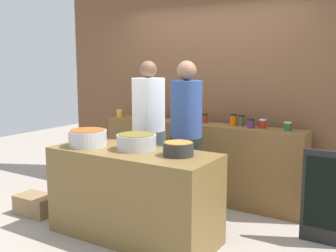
# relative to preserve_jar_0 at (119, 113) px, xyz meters

# --- Properties ---
(ground) EXTENTS (12.00, 12.00, 0.00)m
(ground) POSITION_rel_preserve_jar_0_xyz_m (1.24, -1.04, -1.04)
(ground) COLOR gray
(storefront_wall) EXTENTS (4.80, 0.12, 3.00)m
(storefront_wall) POSITION_rel_preserve_jar_0_xyz_m (1.24, 0.41, 0.46)
(storefront_wall) COLOR brown
(storefront_wall) RESTS_ON ground
(display_shelf) EXTENTS (2.70, 0.36, 0.99)m
(display_shelf) POSITION_rel_preserve_jar_0_xyz_m (1.24, 0.06, -0.54)
(display_shelf) COLOR brown
(display_shelf) RESTS_ON ground
(prep_table) EXTENTS (1.70, 0.70, 0.89)m
(prep_table) POSITION_rel_preserve_jar_0_xyz_m (1.24, -1.34, -0.59)
(prep_table) COLOR brown
(prep_table) RESTS_ON ground
(preserve_jar_0) EXTENTS (0.08, 0.08, 0.10)m
(preserve_jar_0) POSITION_rel_preserve_jar_0_xyz_m (0.00, 0.00, 0.00)
(preserve_jar_0) COLOR gold
(preserve_jar_0) RESTS_ON display_shelf
(preserve_jar_1) EXTENTS (0.09, 0.09, 0.11)m
(preserve_jar_1) POSITION_rel_preserve_jar_0_xyz_m (0.60, 0.11, 0.00)
(preserve_jar_1) COLOR orange
(preserve_jar_1) RESTS_ON display_shelf
(preserve_jar_2) EXTENTS (0.08, 0.08, 0.12)m
(preserve_jar_2) POSITION_rel_preserve_jar_0_xyz_m (1.29, 0.12, 0.01)
(preserve_jar_2) COLOR maroon
(preserve_jar_2) RESTS_ON display_shelf
(preserve_jar_3) EXTENTS (0.09, 0.09, 0.14)m
(preserve_jar_3) POSITION_rel_preserve_jar_0_xyz_m (1.68, 0.12, 0.02)
(preserve_jar_3) COLOR #CE5B06
(preserve_jar_3) RESTS_ON display_shelf
(preserve_jar_4) EXTENTS (0.08, 0.08, 0.13)m
(preserve_jar_4) POSITION_rel_preserve_jar_0_xyz_m (1.78, 0.13, 0.01)
(preserve_jar_4) COLOR #3B4F2F
(preserve_jar_4) RESTS_ON display_shelf
(preserve_jar_5) EXTENTS (0.09, 0.09, 0.11)m
(preserve_jar_5) POSITION_rel_preserve_jar_0_xyz_m (1.93, 0.05, 0.00)
(preserve_jar_5) COLOR #522B5E
(preserve_jar_5) RESTS_ON display_shelf
(preserve_jar_6) EXTENTS (0.08, 0.08, 0.11)m
(preserve_jar_6) POSITION_rel_preserve_jar_0_xyz_m (2.06, 0.10, 0.00)
(preserve_jar_6) COLOR #B52411
(preserve_jar_6) RESTS_ON display_shelf
(preserve_jar_7) EXTENTS (0.09, 0.09, 0.10)m
(preserve_jar_7) POSITION_rel_preserve_jar_0_xyz_m (2.35, 0.09, -0.00)
(preserve_jar_7) COLOR #24573A
(preserve_jar_7) RESTS_ON display_shelf
(cooking_pot_left) EXTENTS (0.39, 0.39, 0.17)m
(cooking_pot_left) POSITION_rel_preserve_jar_0_xyz_m (0.72, -1.42, -0.06)
(cooking_pot_left) COLOR #B7B7BC
(cooking_pot_left) RESTS_ON prep_table
(cooking_pot_center) EXTENTS (0.39, 0.39, 0.16)m
(cooking_pot_center) POSITION_rel_preserve_jar_0_xyz_m (1.25, -1.28, -0.07)
(cooking_pot_center) COLOR #B7B7BC
(cooking_pot_center) RESTS_ON prep_table
(cooking_pot_right) EXTENTS (0.28, 0.28, 0.13)m
(cooking_pot_right) POSITION_rel_preserve_jar_0_xyz_m (1.73, -1.29, -0.08)
(cooking_pot_right) COLOR #2D2D2D
(cooking_pot_right) RESTS_ON prep_table
(cook_with_tongs) EXTENTS (0.39, 0.39, 1.77)m
(cook_with_tongs) POSITION_rel_preserve_jar_0_xyz_m (0.96, -0.66, -0.24)
(cook_with_tongs) COLOR #455450
(cook_with_tongs) RESTS_ON ground
(cook_in_cap) EXTENTS (0.35, 0.35, 1.77)m
(cook_in_cap) POSITION_rel_preserve_jar_0_xyz_m (1.52, -0.77, -0.23)
(cook_in_cap) COLOR black
(cook_in_cap) RESTS_ON ground
(bread_crate) EXTENTS (0.47, 0.31, 0.22)m
(bread_crate) POSITION_rel_preserve_jar_0_xyz_m (-0.10, -1.45, -0.93)
(bread_crate) COLOR olive
(bread_crate) RESTS_ON ground
(chalkboard_sign) EXTENTS (0.45, 0.05, 0.92)m
(chalkboard_sign) POSITION_rel_preserve_jar_0_xyz_m (2.90, -0.49, -0.57)
(chalkboard_sign) COLOR black
(chalkboard_sign) RESTS_ON ground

